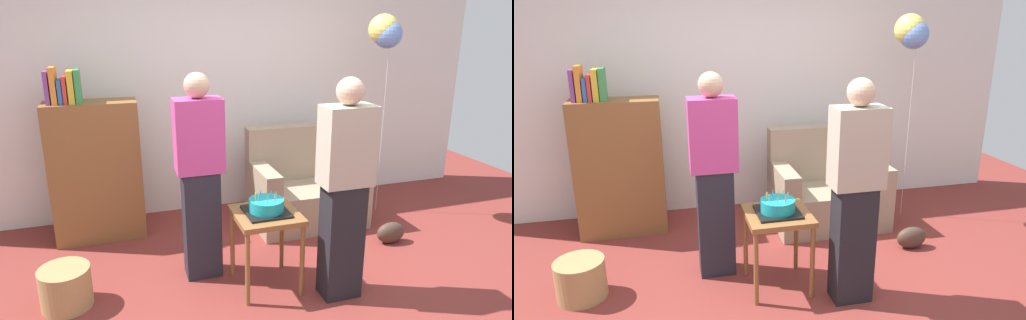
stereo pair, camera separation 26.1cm
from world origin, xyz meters
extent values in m
plane|color=maroon|center=(0.00, 0.00, 0.00)|extent=(8.00, 8.00, 0.00)
cube|color=silver|center=(0.00, 2.05, 1.35)|extent=(6.00, 0.10, 2.70)
cube|color=gray|center=(0.69, 1.28, 0.20)|extent=(1.10, 0.70, 0.40)
cube|color=gray|center=(0.69, 1.55, 0.68)|extent=(1.10, 0.16, 0.56)
cube|color=gray|center=(0.22, 1.28, 0.52)|extent=(0.16, 0.70, 0.24)
cube|color=gray|center=(1.16, 1.28, 0.52)|extent=(0.16, 0.70, 0.24)
cube|color=brown|center=(-1.30, 1.59, 0.65)|extent=(0.80, 0.36, 1.30)
cube|color=#7F3D93|center=(-1.62, 1.59, 1.44)|extent=(0.04, 0.21, 0.28)
cube|color=orange|center=(-1.57, 1.59, 1.46)|extent=(0.05, 0.23, 0.31)
cube|color=#3366B7|center=(-1.52, 1.59, 1.40)|extent=(0.03, 0.23, 0.20)
cube|color=red|center=(-1.48, 1.59, 1.42)|extent=(0.03, 0.24, 0.24)
cube|color=gold|center=(-1.43, 1.59, 1.44)|extent=(0.05, 0.24, 0.28)
cube|color=#38934C|center=(-1.37, 1.59, 1.44)|extent=(0.05, 0.22, 0.29)
cube|color=brown|center=(-0.08, 0.31, 0.59)|extent=(0.48, 0.48, 0.04)
cylinder|color=brown|center=(-0.29, 0.10, 0.29)|extent=(0.04, 0.04, 0.57)
cylinder|color=brown|center=(0.13, 0.10, 0.29)|extent=(0.04, 0.04, 0.57)
cylinder|color=brown|center=(-0.29, 0.52, 0.29)|extent=(0.04, 0.04, 0.57)
cylinder|color=brown|center=(0.13, 0.52, 0.29)|extent=(0.04, 0.04, 0.57)
cube|color=black|center=(-0.08, 0.31, 0.62)|extent=(0.32, 0.32, 0.02)
cylinder|color=teal|center=(-0.08, 0.31, 0.67)|extent=(0.26, 0.26, 0.09)
cylinder|color=#F2CC4C|center=(-0.01, 0.30, 0.74)|extent=(0.01, 0.01, 0.05)
cylinder|color=#66B2E5|center=(-0.03, 0.35, 0.74)|extent=(0.01, 0.01, 0.05)
cylinder|color=#F2CC4C|center=(-0.06, 0.37, 0.75)|extent=(0.01, 0.01, 0.06)
cylinder|color=#66B2E5|center=(-0.10, 0.38, 0.74)|extent=(0.01, 0.01, 0.05)
cylinder|color=#F2CC4C|center=(-0.15, 0.35, 0.74)|extent=(0.01, 0.01, 0.05)
cylinder|color=#F2CC4C|center=(-0.17, 0.31, 0.75)|extent=(0.01, 0.01, 0.06)
cylinder|color=#66B2E5|center=(-0.16, 0.26, 0.75)|extent=(0.01, 0.01, 0.06)
cylinder|color=#66B2E5|center=(-0.10, 0.22, 0.74)|extent=(0.01, 0.01, 0.05)
cylinder|color=#EA668C|center=(-0.05, 0.22, 0.74)|extent=(0.01, 0.01, 0.05)
cylinder|color=#66B2E5|center=(-0.03, 0.26, 0.75)|extent=(0.01, 0.01, 0.05)
cube|color=#23232D|center=(-0.51, 0.62, 0.44)|extent=(0.28, 0.20, 0.88)
cube|color=#C6428E|center=(-0.51, 0.62, 1.16)|extent=(0.36, 0.22, 0.56)
sphere|color=#D1A889|center=(-0.51, 0.62, 1.53)|extent=(0.19, 0.19, 0.19)
cube|color=black|center=(0.40, 0.03, 0.44)|extent=(0.28, 0.20, 0.88)
cube|color=#B2A893|center=(0.40, 0.03, 1.16)|extent=(0.36, 0.22, 0.56)
sphere|color=#D1A889|center=(0.40, 0.03, 1.53)|extent=(0.19, 0.19, 0.19)
cylinder|color=#A88451|center=(-1.54, 0.49, 0.15)|extent=(0.36, 0.36, 0.30)
ellipsoid|color=#473328|center=(1.25, 0.62, 0.10)|extent=(0.28, 0.14, 0.20)
cylinder|color=silver|center=(1.54, 1.32, 0.94)|extent=(0.00, 0.00, 1.88)
sphere|color=#668ED6|center=(1.47, 1.25, 1.86)|extent=(0.27, 0.27, 0.27)
sphere|color=#E5D666|center=(1.44, 1.29, 1.91)|extent=(0.29, 0.29, 0.29)
camera|label=1|loc=(-1.10, -2.61, 1.97)|focal=31.53mm
camera|label=2|loc=(-0.85, -2.68, 1.97)|focal=31.53mm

